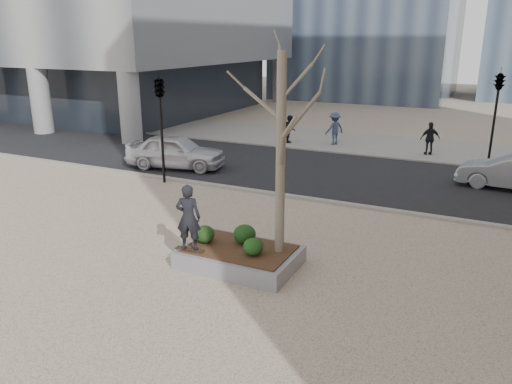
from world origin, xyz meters
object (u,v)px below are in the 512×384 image
at_px(skateboarder, 188,217).
at_px(planter, 240,257).
at_px(skateboard, 190,250).
at_px(police_car, 176,151).

bearing_deg(skateboarder, planter, -167.06).
distance_m(skateboard, police_car, 10.59).
bearing_deg(skateboarder, skateboard, 70.46).
bearing_deg(police_car, skateboarder, -155.81).
xyz_separation_m(skateboard, skateboarder, (0.00, 0.00, 0.91)).
relative_size(planter, police_car, 0.67).
bearing_deg(skateboard, skateboarder, 85.07).
distance_m(planter, skateboarder, 1.75).
height_order(skateboard, skateboarder, skateboarder).
relative_size(skateboard, police_car, 0.17).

